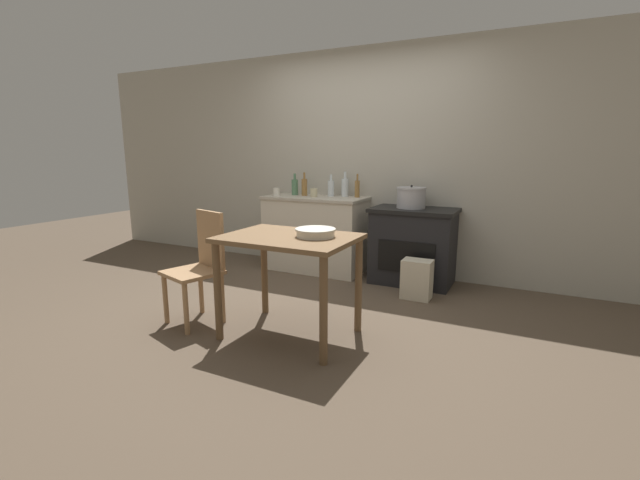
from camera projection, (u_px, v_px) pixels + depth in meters
The scene contains 16 objects.
ground_plane at pixel (300, 310), 3.84m from camera, with size 14.00×14.00×0.00m, color brown.
wall_back at pixel (366, 162), 4.97m from camera, with size 8.00×0.07×2.55m.
counter_cabinet at pixel (315, 234), 5.09m from camera, with size 1.20×0.57×0.88m.
stove at pixel (413, 246), 4.58m from camera, with size 0.88×0.57×0.81m.
work_table at pixel (289, 252), 3.20m from camera, with size 0.98×0.71×0.79m.
chair at pixel (200, 264), 3.52m from camera, with size 0.50×0.50×0.92m.
flour_sack at pixel (417, 279), 4.12m from camera, with size 0.28×0.20×0.38m, color beige.
stock_pot at pixel (411, 198), 4.50m from camera, with size 0.31×0.31×0.24m.
mixing_bowl_large at pixel (315, 232), 3.13m from camera, with size 0.30×0.30×0.06m.
bottle_far_left at pixel (331, 188), 5.02m from camera, with size 0.08×0.08×0.26m.
bottle_left at pixel (345, 187), 4.99m from camera, with size 0.08×0.08×0.29m.
bottle_mid_left at pixel (357, 188), 4.91m from camera, with size 0.06×0.06×0.27m.
bottle_center_left at pixel (304, 187), 5.08m from camera, with size 0.07×0.07×0.28m.
bottle_center at pixel (295, 187), 5.17m from camera, with size 0.08×0.08×0.26m.
cup_center_right at pixel (276, 192), 5.08m from camera, with size 0.08×0.08×0.09m, color silver.
cup_mid_right at pixel (314, 193), 4.94m from camera, with size 0.08×0.08×0.10m, color beige.
Camera 1 is at (1.79, -3.16, 1.40)m, focal length 24.00 mm.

